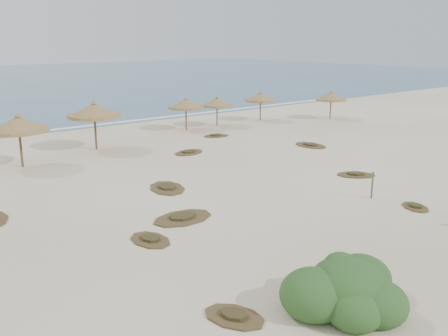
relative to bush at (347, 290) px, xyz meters
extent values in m
plane|color=beige|center=(2.78, 5.09, -0.53)|extent=(160.00, 160.00, 0.00)
cube|color=white|center=(2.78, 31.09, -0.52)|extent=(70.00, 0.60, 0.01)
cylinder|color=brown|center=(-2.02, 20.77, 0.61)|extent=(0.13, 0.13, 2.28)
cylinder|color=#9A7746|center=(-2.02, 20.77, 1.56)|extent=(4.21, 4.21, 0.20)
cone|color=#9A7746|center=(-2.02, 20.77, 1.92)|extent=(4.07, 4.07, 0.81)
cone|color=#9A7746|center=(-2.02, 20.77, 2.41)|extent=(0.39, 0.39, 0.24)
cylinder|color=brown|center=(3.15, 22.45, 0.67)|extent=(0.14, 0.14, 2.38)
cylinder|color=#9A7746|center=(3.15, 22.45, 1.65)|extent=(4.41, 4.41, 0.20)
cone|color=#9A7746|center=(3.15, 22.45, 2.03)|extent=(4.27, 4.27, 0.85)
cone|color=#9A7746|center=(3.15, 22.45, 2.54)|extent=(0.41, 0.41, 0.25)
cylinder|color=brown|center=(11.61, 24.59, 0.45)|extent=(0.11, 0.11, 1.94)
cylinder|color=#9A7746|center=(11.61, 24.59, 1.25)|extent=(3.37, 3.37, 0.17)
cone|color=#9A7746|center=(11.61, 24.59, 1.56)|extent=(3.26, 3.26, 0.69)
cone|color=#9A7746|center=(11.61, 24.59, 1.97)|extent=(0.33, 0.33, 0.20)
cylinder|color=brown|center=(14.61, 24.55, 0.40)|extent=(0.11, 0.11, 1.85)
cylinder|color=#9A7746|center=(14.61, 24.55, 1.16)|extent=(3.24, 3.24, 0.16)
cone|color=#9A7746|center=(14.61, 24.55, 1.45)|extent=(3.13, 3.13, 0.66)
cone|color=#9A7746|center=(14.61, 24.55, 1.85)|extent=(0.32, 0.32, 0.19)
cylinder|color=brown|center=(19.29, 24.45, 0.43)|extent=(0.11, 0.11, 1.92)
cylinder|color=#9A7746|center=(19.29, 24.45, 1.23)|extent=(3.51, 3.51, 0.16)
cone|color=#9A7746|center=(19.29, 24.45, 1.53)|extent=(3.39, 3.39, 0.68)
cone|color=#9A7746|center=(19.29, 24.45, 1.94)|extent=(0.33, 0.33, 0.20)
cylinder|color=brown|center=(24.78, 21.25, 0.41)|extent=(0.11, 0.11, 1.87)
cylinder|color=#9A7746|center=(24.78, 21.25, 1.18)|extent=(3.21, 3.21, 0.16)
cone|color=#9A7746|center=(24.78, 21.25, 1.47)|extent=(3.10, 3.10, 0.67)
cone|color=#9A7746|center=(24.78, 21.25, 1.87)|extent=(0.32, 0.32, 0.20)
cylinder|color=#63574A|center=(8.51, 5.27, 0.09)|extent=(0.10, 0.10, 1.22)
ellipsoid|color=#345C27|center=(-0.02, -0.06, 0.06)|extent=(2.14, 2.14, 1.60)
ellipsoid|color=#345C27|center=(0.94, 0.26, -0.04)|extent=(1.71, 1.71, 1.28)
ellipsoid|color=#345C27|center=(-0.87, 0.37, 0.01)|extent=(1.82, 1.82, 1.36)
ellipsoid|color=#345C27|center=(0.20, -0.81, -0.10)|extent=(1.60, 1.60, 1.20)
ellipsoid|color=#345C27|center=(-0.45, -0.59, -0.12)|extent=(1.50, 1.50, 1.12)
ellipsoid|color=#345C27|center=(0.62, 0.90, -0.15)|extent=(1.28, 1.28, 0.96)
ellipsoid|color=#345C27|center=(0.30, 0.48, 0.44)|extent=(0.96, 0.96, 0.72)
ellipsoid|color=#345C27|center=(-0.34, 0.05, 0.49)|extent=(0.86, 0.86, 0.64)
camera|label=1|loc=(-9.98, -7.33, 6.48)|focal=40.00mm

